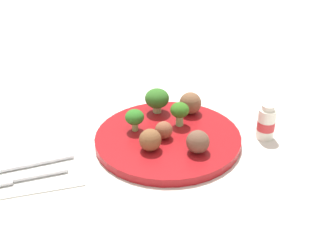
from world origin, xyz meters
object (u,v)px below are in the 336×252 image
Objects in this scene: meatball_near_rim at (198,142)px; meatball_front_right at (150,140)px; meatball_far_rim at (164,130)px; meatball_back_right at (190,103)px; plate at (168,138)px; yogurt_bottle at (266,123)px; knife at (28,164)px; napkin at (32,172)px; fork at (27,177)px; broccoli_floret_front_right at (157,99)px; broccoli_floret_center at (135,118)px; broccoli_floret_mid_right at (180,111)px.

meatball_near_rim reaches higher than meatball_front_right.
meatball_near_rim reaches higher than meatball_far_rim.
meatball_front_right is (0.04, 0.03, 0.00)m from meatball_far_rim.
meatball_back_right is 0.11m from meatball_far_rim.
plate is 6.08× the size of meatball_back_right.
yogurt_bottle reaches higher than meatball_front_right.
meatball_far_rim is 0.23× the size of knife.
fork is at bearing 64.35° from napkin.
napkin is at bearing 109.56° from knife.
meatball_near_rim is 0.29× the size of knife.
meatball_far_rim is at bearing -56.09° from meatball_near_rim.
meatball_back_right reaches higher than meatball_far_rim.
fork is 0.04m from knife.
knife is at bearing 20.07° from broccoli_floret_front_right.
meatball_back_right is at bearing -164.68° from napkin.
plate is at bearing 145.71° from broccoli_floret_center.
meatball_front_right reaches higher than napkin.
fork is at bearing -0.69° from yogurt_bottle.
meatball_far_rim is (0.04, -0.06, -0.00)m from meatball_near_rim.
meatball_far_rim is at bearing -139.17° from meatball_front_right.
meatball_front_right reaches higher than meatball_far_rim.
meatball_back_right reaches higher than knife.
knife reaches higher than napkin.
broccoli_floret_center is (0.06, -0.04, 0.04)m from plate.
knife is 0.45m from yogurt_bottle.
meatball_back_right is at bearing -137.92° from meatball_front_right.
meatball_near_rim is 0.30m from knife.
broccoli_floret_center is 0.22m from fork.
meatball_far_rim is (0.02, 0.10, -0.01)m from broccoli_floret_front_right.
meatball_back_right is (-0.04, -0.04, -0.01)m from broccoli_floret_mid_right.
broccoli_floret_mid_right is 0.34× the size of knife.
meatball_back_right is at bearing -137.40° from meatball_far_rim.
meatball_near_rim is at bearing 123.91° from meatball_far_rim.
broccoli_floret_mid_right reaches higher than meatball_back_right.
yogurt_bottle is (-0.20, 0.04, -0.00)m from meatball_far_rim.
broccoli_floret_mid_right is at bearing -90.95° from meatball_near_rim.
broccoli_floret_center is at bearing -159.90° from fork.
broccoli_floret_center is at bearing -163.78° from napkin.
yogurt_bottle is at bearing 178.47° from meatball_front_right.
knife is (0.26, 0.00, -0.00)m from plate.
broccoli_floret_center is 0.06m from meatball_far_rim.
broccoli_floret_center is 0.26× the size of napkin.
broccoli_floret_center is (0.06, 0.06, -0.00)m from broccoli_floret_front_right.
broccoli_floret_front_right is 0.07m from meatball_back_right.
meatball_front_right is at bearing 42.08° from meatball_back_right.
broccoli_floret_front_right is at bearing -156.17° from napkin.
broccoli_floret_mid_right is 1.45× the size of meatball_far_rim.
napkin is 1.42× the size of fork.
broccoli_floret_center reaches higher than meatball_near_rim.
plate is at bearing -171.75° from fork.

